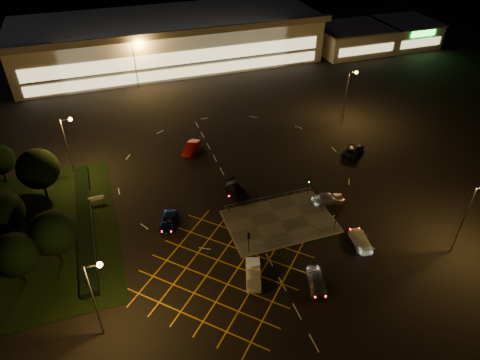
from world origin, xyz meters
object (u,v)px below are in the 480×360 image
object	(u,v)px
car_circ_red	(191,148)
car_approach_white	(361,240)
signal_se	(336,218)
car_left_blue	(169,221)
signal_ne	(309,183)
car_right_silver	(328,198)
signal_nw	(229,200)
car_queue_white	(253,274)
car_far_dkgrey	(238,191)
signal_sw	(249,239)
car_east_grey	(353,150)
car_near_silver	(317,281)

from	to	relation	value
car_circ_red	car_approach_white	distance (m)	32.15
signal_se	car_left_blue	distance (m)	22.07
signal_ne	car_right_silver	bearing A→B (deg)	-49.32
signal_nw	car_queue_white	distance (m)	12.28
car_far_dkgrey	signal_sw	bearing A→B (deg)	-114.84
car_right_silver	car_east_grey	xyz separation A→B (m)	(10.19, 10.28, -0.04)
signal_sw	car_left_blue	bearing A→B (deg)	-44.68
signal_se	car_circ_red	world-z (taller)	signal_se
signal_nw	car_left_blue	size ratio (longest dim) A/B	0.69
signal_nw	signal_ne	xyz separation A→B (m)	(12.00, 0.00, 0.00)
signal_ne	car_right_silver	xyz separation A→B (m)	(2.06, -2.40, -1.58)
car_right_silver	car_circ_red	distance (m)	24.81
signal_nw	car_far_dkgrey	xyz separation A→B (m)	(2.42, 3.33, -1.60)
car_left_blue	car_circ_red	distance (m)	18.36
signal_sw	car_east_grey	world-z (taller)	signal_sw
signal_ne	car_east_grey	size ratio (longest dim) A/B	0.58
car_queue_white	car_east_grey	bearing A→B (deg)	56.57
signal_sw	car_queue_white	size ratio (longest dim) A/B	0.66
signal_nw	car_far_dkgrey	bearing A→B (deg)	53.95
car_near_silver	car_circ_red	bearing A→B (deg)	116.85
car_left_blue	car_approach_white	bearing A→B (deg)	-8.68
signal_se	car_queue_white	size ratio (longest dim) A/B	0.66
signal_sw	signal_nw	size ratio (longest dim) A/B	1.00
car_left_blue	car_approach_white	distance (m)	25.11
car_approach_white	car_right_silver	bearing A→B (deg)	-80.01
signal_se	signal_sw	bearing A→B (deg)	0.00
car_circ_red	car_approach_white	xyz separation A→B (m)	(15.13, -28.37, -0.09)
car_near_silver	car_queue_white	world-z (taller)	car_queue_white
car_queue_white	car_east_grey	distance (m)	32.15
car_east_grey	car_approach_white	size ratio (longest dim) A/B	1.12
car_queue_white	car_east_grey	size ratio (longest dim) A/B	0.89
signal_sw	car_far_dkgrey	bearing A→B (deg)	-102.08
signal_sw	car_left_blue	size ratio (longest dim) A/B	0.69
car_far_dkgrey	car_approach_white	bearing A→B (deg)	-64.29
signal_ne	signal_se	bearing A→B (deg)	-90.00
signal_nw	car_circ_red	bearing A→B (deg)	93.91
signal_se	car_queue_white	world-z (taller)	signal_se
signal_ne	car_east_grey	bearing A→B (deg)	32.75
signal_se	car_left_blue	bearing A→B (deg)	-22.12
signal_sw	signal_se	distance (m)	12.00
signal_ne	car_near_silver	world-z (taller)	signal_ne
car_queue_white	car_right_silver	bearing A→B (deg)	51.13
car_east_grey	signal_se	bearing A→B (deg)	101.95
signal_se	car_far_dkgrey	bearing A→B (deg)	-49.75
signal_se	signal_nw	world-z (taller)	same
car_approach_white	car_far_dkgrey	bearing A→B (deg)	-40.85
signal_se	car_queue_white	bearing A→B (deg)	17.85
signal_sw	signal_nw	bearing A→B (deg)	-90.00
signal_sw	car_left_blue	distance (m)	11.91
signal_sw	car_circ_red	distance (m)	25.25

